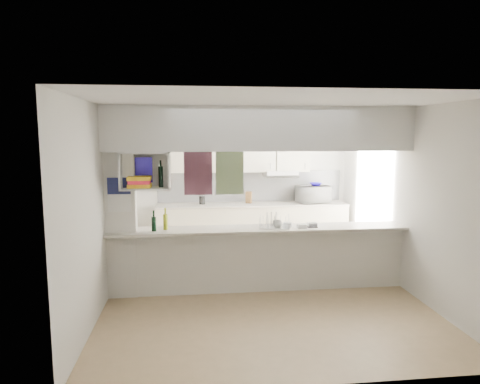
{
  "coord_description": "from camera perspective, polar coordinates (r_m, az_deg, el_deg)",
  "views": [
    {
      "loc": [
        -0.95,
        -5.84,
        2.22
      ],
      "look_at": [
        -0.22,
        0.5,
        1.36
      ],
      "focal_mm": 32.0,
      "sensor_mm": 36.0,
      "label": 1
    }
  ],
  "objects": [
    {
      "name": "floor",
      "position": [
        6.32,
        2.56,
        -12.93
      ],
      "size": [
        4.8,
        4.8,
        0.0
      ],
      "primitive_type": "plane",
      "color": "#9D825B",
      "rests_on": "ground"
    },
    {
      "name": "ceiling",
      "position": [
        5.93,
        2.71,
        11.3
      ],
      "size": [
        4.8,
        4.8,
        0.0
      ],
      "primitive_type": "plane",
      "color": "white",
      "rests_on": "wall_back"
    },
    {
      "name": "wall_back",
      "position": [
        8.35,
        0.02,
        1.31
      ],
      "size": [
        4.2,
        0.0,
        4.2
      ],
      "primitive_type": "plane",
      "rotation": [
        1.57,
        0.0,
        0.0
      ],
      "color": "silver",
      "rests_on": "floor"
    },
    {
      "name": "wall_left",
      "position": [
        6.03,
        -17.49,
        -1.5
      ],
      "size": [
        0.0,
        4.8,
        4.8
      ],
      "primitive_type": "plane",
      "rotation": [
        1.57,
        0.0,
        1.57
      ],
      "color": "silver",
      "rests_on": "floor"
    },
    {
      "name": "wall_right",
      "position": [
        6.65,
        20.79,
        -0.81
      ],
      "size": [
        0.0,
        4.8,
        4.8
      ],
      "primitive_type": "plane",
      "rotation": [
        1.57,
        0.0,
        -1.57
      ],
      "color": "silver",
      "rests_on": "floor"
    },
    {
      "name": "servery_partition",
      "position": [
        5.92,
        1.0,
        2.2
      ],
      "size": [
        4.2,
        0.5,
        2.6
      ],
      "color": "silver",
      "rests_on": "floor"
    },
    {
      "name": "cubby_shelf",
      "position": [
        5.84,
        -12.63,
        2.44
      ],
      "size": [
        0.65,
        0.35,
        0.5
      ],
      "color": "white",
      "rests_on": "bulkhead"
    },
    {
      "name": "kitchen_run",
      "position": [
        8.18,
        1.34,
        -2.18
      ],
      "size": [
        3.6,
        0.63,
        2.24
      ],
      "color": "#ECE5C8",
      "rests_on": "floor"
    },
    {
      "name": "microwave",
      "position": [
        8.36,
        9.72,
        -0.28
      ],
      "size": [
        0.65,
        0.5,
        0.33
      ],
      "primitive_type": "imported",
      "rotation": [
        0.0,
        0.0,
        3.31
      ],
      "color": "white",
      "rests_on": "bench_top"
    },
    {
      "name": "bowl",
      "position": [
        8.35,
        10.05,
        1.04
      ],
      "size": [
        0.23,
        0.23,
        0.06
      ],
      "primitive_type": "imported",
      "color": "#160B83",
      "rests_on": "microwave"
    },
    {
      "name": "dish_rack",
      "position": [
        6.07,
        4.59,
        -3.9
      ],
      "size": [
        0.48,
        0.4,
        0.23
      ],
      "rotation": [
        0.0,
        0.0,
        -0.21
      ],
      "color": "silver",
      "rests_on": "breakfast_bar"
    },
    {
      "name": "cup",
      "position": [
        6.02,
        4.99,
        -4.23
      ],
      "size": [
        0.16,
        0.16,
        0.1
      ],
      "primitive_type": "imported",
      "rotation": [
        0.0,
        0.0,
        0.35
      ],
      "color": "white",
      "rests_on": "dish_rack"
    },
    {
      "name": "wine_bottles",
      "position": [
        5.96,
        -10.63,
        -4.0
      ],
      "size": [
        0.21,
        0.14,
        0.3
      ],
      "color": "black",
      "rests_on": "breakfast_bar"
    },
    {
      "name": "plastic_tubs",
      "position": [
        6.14,
        7.83,
        -4.4
      ],
      "size": [
        0.49,
        0.21,
        0.06
      ],
      "color": "silver",
      "rests_on": "breakfast_bar"
    },
    {
      "name": "utensil_jar",
      "position": [
        8.09,
        -5.07,
        -1.08
      ],
      "size": [
        0.11,
        0.11,
        0.16
      ],
      "primitive_type": "cylinder",
      "color": "black",
      "rests_on": "bench_top"
    },
    {
      "name": "knife_block",
      "position": [
        8.18,
        1.18,
        -0.72
      ],
      "size": [
        0.14,
        0.12,
        0.22
      ],
      "primitive_type": "cube",
      "rotation": [
        0.0,
        0.0,
        -0.4
      ],
      "color": "brown",
      "rests_on": "bench_top"
    }
  ]
}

